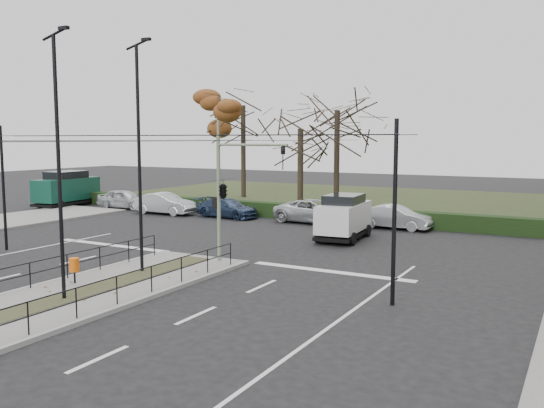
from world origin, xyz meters
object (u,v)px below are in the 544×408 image
at_px(parked_car_first, 125,199).
at_px(parked_car_fifth, 395,217).
at_px(parked_car_fourth, 316,211).
at_px(green_van, 67,188).
at_px(bare_tree_center, 337,117).
at_px(white_van, 344,216).
at_px(litter_bin, 74,265).
at_px(streetlamp_median_near, 59,164).
at_px(traffic_light, 225,188).
at_px(parked_car_second, 165,204).
at_px(rust_tree, 243,106).
at_px(streetlamp_median_far, 140,156).
at_px(bare_tree_near, 301,135).
at_px(parked_car_third, 227,208).

bearing_deg(parked_car_first, parked_car_fifth, -93.87).
xyz_separation_m(parked_car_fourth, green_van, (-21.41, -1.09, 0.69)).
bearing_deg(bare_tree_center, white_van, -65.87).
relative_size(litter_bin, streetlamp_median_near, 0.11).
bearing_deg(traffic_light, parked_car_second, 137.88).
height_order(green_van, rust_tree, rust_tree).
distance_m(streetlamp_median_far, parked_car_first, 22.88).
bearing_deg(white_van, bare_tree_near, 126.38).
distance_m(parked_car_third, white_van, 11.08).
bearing_deg(streetlamp_median_near, streetlamp_median_far, 96.17).
xyz_separation_m(litter_bin, parked_car_fifth, (6.18, 18.89, -0.09)).
xyz_separation_m(streetlamp_median_near, rust_tree, (-12.64, 31.58, 3.78)).
xyz_separation_m(parked_car_second, rust_tree, (-1.05, 12.38, 7.57)).
height_order(litter_bin, parked_car_second, parked_car_second).
relative_size(streetlamp_median_near, parked_car_fourth, 1.61).
xyz_separation_m(parked_car_first, green_van, (-5.31, -0.88, 0.69)).
height_order(traffic_light, bare_tree_near, bare_tree_near).
height_order(streetlamp_median_far, parked_car_first, streetlamp_median_far).
height_order(bare_tree_center, bare_tree_near, bare_tree_center).
bearing_deg(parked_car_third, rust_tree, 31.54).
bearing_deg(parked_car_fifth, green_van, 94.63).
relative_size(traffic_light, parked_car_third, 1.18).
height_order(green_van, bare_tree_center, bare_tree_center).
distance_m(parked_car_second, parked_car_third, 4.93).
bearing_deg(white_van, bare_tree_center, 114.13).
xyz_separation_m(white_van, parked_car_fifth, (1.35, 4.85, -0.55)).
bearing_deg(green_van, parked_car_second, -0.82).
bearing_deg(traffic_light, parked_car_first, 144.33).
xyz_separation_m(traffic_light, parked_car_fifth, (3.49, 13.04, -2.57)).
bearing_deg(parked_car_fourth, rust_tree, 51.65).
distance_m(parked_car_fourth, parked_car_fifth, 5.15).
bearing_deg(litter_bin, rust_tree, 110.71).
distance_m(litter_bin, green_van, 27.01).
relative_size(parked_car_first, parked_car_third, 0.96).
relative_size(traffic_light, green_van, 0.91).
height_order(parked_car_third, bare_tree_near, bare_tree_near).
bearing_deg(parked_car_third, parked_car_fourth, -80.51).
relative_size(traffic_light, rust_tree, 0.50).
bearing_deg(traffic_light, parked_car_third, 123.07).
xyz_separation_m(litter_bin, rust_tree, (-11.32, 29.95, 7.53)).
height_order(parked_car_fourth, white_van, white_van).
relative_size(parked_car_fourth, rust_tree, 0.50).
bearing_deg(green_van, parked_car_first, 9.43).
bearing_deg(white_van, parked_car_third, 157.60).
distance_m(rust_tree, parked_car_fifth, 22.06).
bearing_deg(bare_tree_center, green_van, -152.18).
relative_size(bare_tree_near, parked_car_fifth, 1.86).
bearing_deg(parked_car_third, parked_car_second, 102.71).
bearing_deg(bare_tree_center, traffic_light, -79.64).
xyz_separation_m(litter_bin, green_van, (-20.38, 17.71, 0.64)).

